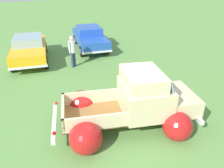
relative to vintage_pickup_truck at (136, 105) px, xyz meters
The scene contains 5 objects.
ground_plane 0.85m from the vintage_pickup_truck, 167.37° to the left, with size 80.00×80.00×0.00m, color #609347.
vintage_pickup_truck is the anchor object (origin of this frame).
show_car_0 8.11m from the vintage_pickup_truck, 109.04° to the left, with size 2.42×4.53×1.43m.
show_car_1 8.65m from the vintage_pickup_truck, 81.54° to the left, with size 2.33×4.65×1.43m.
spectator_0 5.83m from the vintage_pickup_truck, 95.94° to the left, with size 0.48×0.48×1.70m.
Camera 1 is at (-2.74, -5.23, 4.58)m, focal length 34.69 mm.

